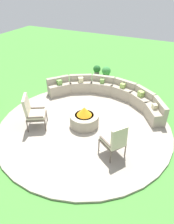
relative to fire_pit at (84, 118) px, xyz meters
The scene contains 8 objects.
ground_plane 0.32m from the fire_pit, ahead, with size 24.00×24.00×0.00m, color #478C38.
patio_circle 0.29m from the fire_pit, ahead, with size 5.64×5.64×0.06m, color #9E9384.
fire_pit is the anchor object (origin of this frame).
curved_stone_bench 1.93m from the fire_pit, 87.56° to the left, with size 4.78×1.85×0.69m.
lounge_chair_front_left 1.65m from the fire_pit, 151.26° to the right, with size 0.81×0.82×1.14m.
lounge_chair_front_right 1.63m from the fire_pit, 33.59° to the right, with size 0.78×0.77×1.02m.
potted_plant_0 4.03m from the fire_pit, 107.88° to the left, with size 0.35×0.35×0.59m.
potted_plant_1 3.75m from the fire_pit, 100.72° to the left, with size 0.41×0.41×0.67m.
Camera 1 is at (2.50, -4.95, 4.26)m, focal length 33.55 mm.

